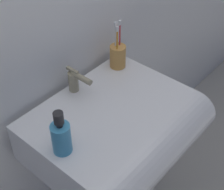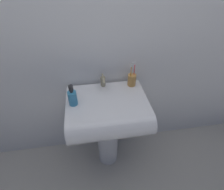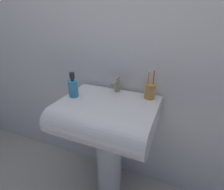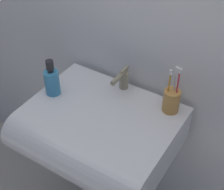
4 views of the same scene
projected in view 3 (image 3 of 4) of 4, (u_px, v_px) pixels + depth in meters
ground_plane at (109, 188)px, 1.43m from camera, size 6.00×6.00×0.00m
wall_back at (124, 31)px, 1.15m from camera, size 5.00×0.05×2.40m
sink_pedestal at (109, 159)px, 1.31m from camera, size 0.19×0.19×0.62m
sink_basin at (105, 118)px, 1.09m from camera, size 0.61×0.50×0.17m
faucet at (117, 85)px, 1.22m from camera, size 0.04×0.12×0.10m
toothbrush_cup at (150, 91)px, 1.13m from camera, size 0.07×0.07×0.21m
soap_bottle at (73, 87)px, 1.15m from camera, size 0.06×0.06×0.17m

